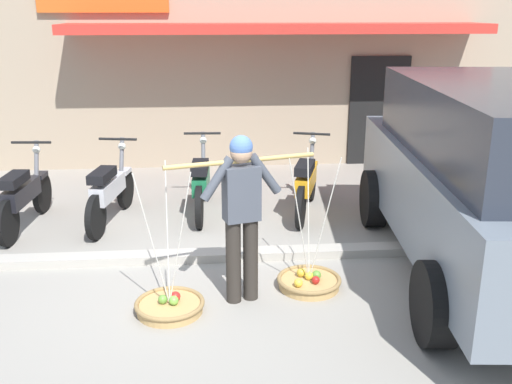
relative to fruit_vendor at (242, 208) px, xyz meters
name	(u,v)px	position (x,y,z in m)	size (l,w,h in m)	color
ground_plane	(206,287)	(-0.37, 0.31, -0.98)	(90.00, 90.00, 0.00)	gray
sidewalk_curb	(206,256)	(-0.37, 1.01, -0.93)	(20.00, 0.24, 0.10)	#AEA89C
fruit_vendor	(242,208)	(0.00, 0.00, 0.00)	(1.45, 0.45, 1.70)	#2D2823
fruit_basket_left_side	(309,281)	(0.72, 0.20, -0.90)	(0.68, 0.68, 1.45)	tan
fruit_basket_right_side	(170,305)	(-0.72, -0.20, -0.90)	(0.68, 0.68, 1.45)	tan
motorcycle_nearest_shop	(24,196)	(-2.76, 2.23, -0.52)	(0.54, 1.82, 1.09)	black
motorcycle_second_in_row	(110,191)	(-1.66, 2.35, -0.52)	(0.55, 1.81, 1.09)	black
motorcycle_third_in_row	(202,183)	(-0.42, 2.64, -0.52)	(0.54, 1.82, 1.09)	black
motorcycle_end_of_row	(306,183)	(1.07, 2.50, -0.52)	(0.69, 1.77, 1.09)	black
parked_truck	(494,176)	(2.70, 0.39, 0.15)	(2.50, 4.96, 2.10)	slate
storefront_building	(262,43)	(0.90, 7.72, 1.13)	(13.00, 6.00, 4.20)	tan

